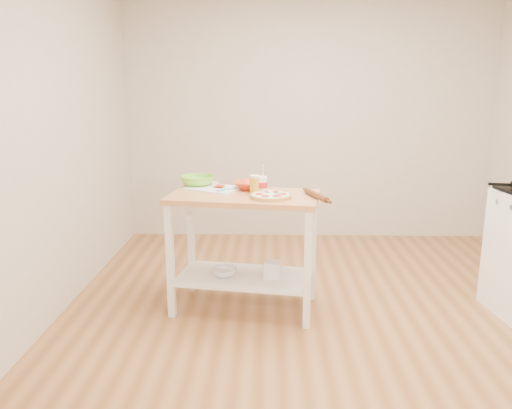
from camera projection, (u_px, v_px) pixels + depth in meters
The scene contains 13 objects.
room_shell at pixel (335, 137), 3.29m from camera, with size 4.04×4.54×2.74m.
prep_island at pixel (244, 227), 3.74m from camera, with size 1.17×0.76×0.90m.
pizza at pixel (271, 196), 3.55m from camera, with size 0.30×0.30×0.05m.
cutting_board at pixel (214, 188), 3.87m from camera, with size 0.49×0.45×0.04m.
spatula at pixel (225, 190), 3.76m from camera, with size 0.14×0.10×0.01m.
knife at pixel (200, 183), 4.03m from camera, with size 0.26×0.12×0.01m.
orange_bowl at pixel (251, 185), 3.85m from camera, with size 0.25×0.25×0.06m, color red.
green_bowl at pixel (197, 181), 3.97m from camera, with size 0.27×0.27×0.08m, color #79CE33.
beer_pint at pixel (254, 185), 3.66m from camera, with size 0.07×0.07×0.14m.
yogurt_tub at pixel (260, 184), 3.72m from camera, with size 0.10×0.10×0.21m.
rolling_pin at pixel (316, 196), 3.53m from camera, with size 0.04×0.04×0.36m, color brown.
shelf_glass_bowl at pixel (224, 272), 3.81m from camera, with size 0.20×0.20×0.06m, color silver.
shelf_bin at pixel (273, 269), 3.78m from camera, with size 0.12×0.12×0.12m, color white.
Camera 1 is at (-0.44, -3.31, 1.67)m, focal length 35.00 mm.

